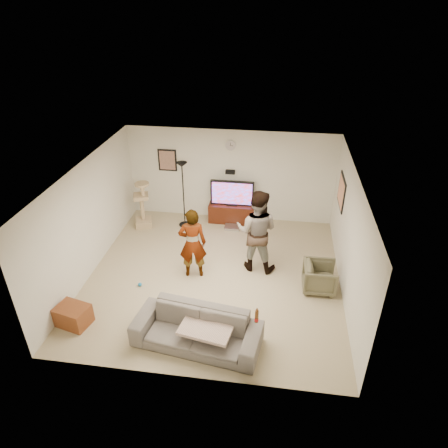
# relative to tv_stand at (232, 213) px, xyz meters

# --- Properties ---
(floor) EXTENTS (5.50, 5.50, 0.02)m
(floor) POSITION_rel_tv_stand_xyz_m (-0.08, -2.50, -0.27)
(floor) COLOR tan
(floor) RESTS_ON ground
(ceiling) EXTENTS (5.50, 5.50, 0.02)m
(ceiling) POSITION_rel_tv_stand_xyz_m (-0.08, -2.50, 2.25)
(ceiling) COLOR white
(ceiling) RESTS_ON wall_back
(wall_back) EXTENTS (5.50, 0.04, 2.50)m
(wall_back) POSITION_rel_tv_stand_xyz_m (-0.08, 0.25, 0.99)
(wall_back) COLOR white
(wall_back) RESTS_ON floor
(wall_front) EXTENTS (5.50, 0.04, 2.50)m
(wall_front) POSITION_rel_tv_stand_xyz_m (-0.08, -5.25, 0.99)
(wall_front) COLOR white
(wall_front) RESTS_ON floor
(wall_left) EXTENTS (0.04, 5.50, 2.50)m
(wall_left) POSITION_rel_tv_stand_xyz_m (-2.83, -2.50, 0.99)
(wall_left) COLOR white
(wall_left) RESTS_ON floor
(wall_right) EXTENTS (0.04, 5.50, 2.50)m
(wall_right) POSITION_rel_tv_stand_xyz_m (2.67, -2.50, 0.99)
(wall_right) COLOR white
(wall_right) RESTS_ON floor
(wall_clock) EXTENTS (0.26, 0.04, 0.26)m
(wall_clock) POSITION_rel_tv_stand_xyz_m (-0.08, 0.22, 1.84)
(wall_clock) COLOR white
(wall_clock) RESTS_ON wall_back
(wall_speaker) EXTENTS (0.25, 0.10, 0.10)m
(wall_speaker) POSITION_rel_tv_stand_xyz_m (-0.08, 0.19, 1.12)
(wall_speaker) COLOR black
(wall_speaker) RESTS_ON wall_back
(picture_back) EXTENTS (0.42, 0.03, 0.52)m
(picture_back) POSITION_rel_tv_stand_xyz_m (-1.78, 0.23, 1.34)
(picture_back) COLOR #896454
(picture_back) RESTS_ON wall_back
(picture_right) EXTENTS (0.03, 0.78, 0.62)m
(picture_right) POSITION_rel_tv_stand_xyz_m (2.65, -0.90, 1.24)
(picture_right) COLOR tan
(picture_right) RESTS_ON wall_right
(tv_stand) EXTENTS (1.24, 0.45, 0.52)m
(tv_stand) POSITION_rel_tv_stand_xyz_m (0.00, 0.00, 0.00)
(tv_stand) COLOR #361409
(tv_stand) RESTS_ON floor
(console_box) EXTENTS (0.40, 0.30, 0.07)m
(console_box) POSITION_rel_tv_stand_xyz_m (0.06, -0.40, -0.22)
(console_box) COLOR #B9B8C0
(console_box) RESTS_ON floor
(tv) EXTENTS (1.16, 0.08, 0.69)m
(tv) POSITION_rel_tv_stand_xyz_m (0.00, 0.00, 0.60)
(tv) COLOR black
(tv) RESTS_ON tv_stand
(tv_screen) EXTENTS (1.06, 0.01, 0.60)m
(tv_screen) POSITION_rel_tv_stand_xyz_m (0.00, -0.04, 0.60)
(tv_screen) COLOR #4A5DFE
(tv_screen) RESTS_ON tv
(floor_lamp) EXTENTS (0.32, 0.32, 1.80)m
(floor_lamp) POSITION_rel_tv_stand_xyz_m (-1.23, -0.39, 0.64)
(floor_lamp) COLOR black
(floor_lamp) RESTS_ON floor
(cat_tree) EXTENTS (0.52, 0.52, 1.30)m
(cat_tree) POSITION_rel_tv_stand_xyz_m (-2.32, -0.59, 0.39)
(cat_tree) COLOR tan
(cat_tree) RESTS_ON floor
(person_left) EXTENTS (0.66, 0.50, 1.64)m
(person_left) POSITION_rel_tv_stand_xyz_m (-0.54, -2.51, 0.56)
(person_left) COLOR #9C9DB3
(person_left) RESTS_ON floor
(person_right) EXTENTS (1.03, 0.86, 1.92)m
(person_right) POSITION_rel_tv_stand_xyz_m (0.80, -2.04, 0.70)
(person_right) COLOR navy
(person_right) RESTS_ON floor
(sofa) EXTENTS (2.36, 1.20, 0.66)m
(sofa) POSITION_rel_tv_stand_xyz_m (-0.06, -4.51, 0.07)
(sofa) COLOR #5F5853
(sofa) RESTS_ON floor
(throw_blanket) EXTENTS (1.01, 0.85, 0.06)m
(throw_blanket) POSITION_rel_tv_stand_xyz_m (0.13, -4.51, 0.19)
(throw_blanket) COLOR beige
(throw_blanket) RESTS_ON sofa
(beer_bottle) EXTENTS (0.06, 0.06, 0.25)m
(beer_bottle) POSITION_rel_tv_stand_xyz_m (0.98, -4.51, 0.53)
(beer_bottle) COLOR #542F13
(beer_bottle) RESTS_ON sofa
(armchair) EXTENTS (0.69, 0.67, 0.62)m
(armchair) POSITION_rel_tv_stand_xyz_m (2.19, -2.64, 0.05)
(armchair) COLOR brown
(armchair) RESTS_ON floor
(side_table) EXTENTS (0.69, 0.58, 0.40)m
(side_table) POSITION_rel_tv_stand_xyz_m (-2.48, -4.35, -0.06)
(side_table) COLOR brown
(side_table) RESTS_ON floor
(toy_ball) EXTENTS (0.08, 0.08, 0.08)m
(toy_ball) POSITION_rel_tv_stand_xyz_m (-1.61, -3.09, -0.22)
(toy_ball) COLOR #1870A7
(toy_ball) RESTS_ON floor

